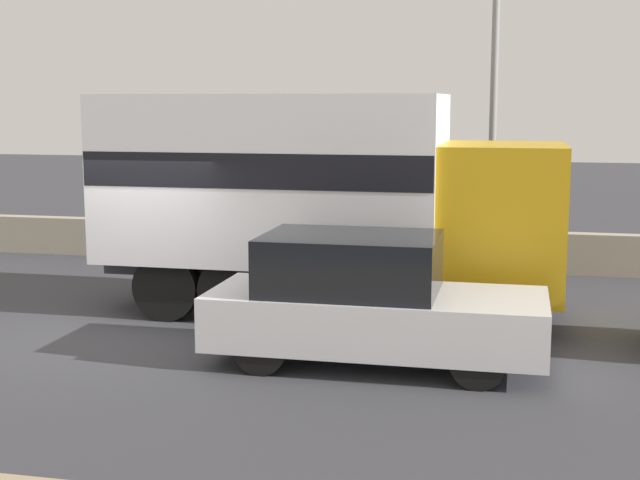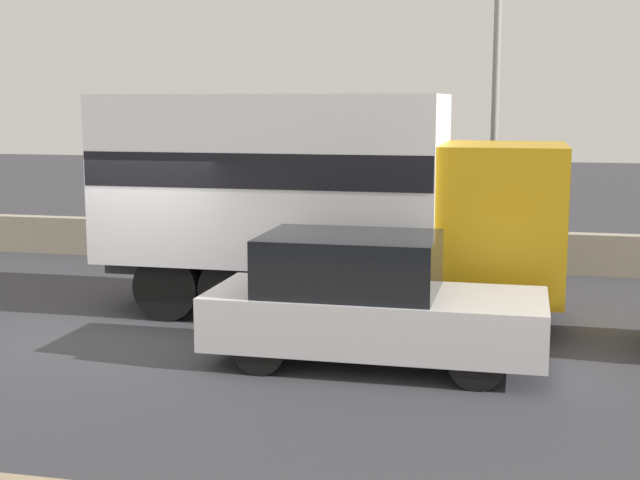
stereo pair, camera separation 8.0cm
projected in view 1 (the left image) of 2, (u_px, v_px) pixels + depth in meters
The scene contains 5 objects.
ground_plane at pixel (117, 336), 12.94m from camera, with size 80.00×80.00×0.00m, color #38383D.
stone_wall_backdrop at pixel (246, 242), 19.00m from camera, with size 60.00×0.35×0.81m.
street_lamp at pixel (494, 80), 17.04m from camera, with size 0.56×0.28×6.49m.
box_truck at pixel (314, 189), 14.09m from camera, with size 7.18×2.52×3.48m.
car_hatchback at pixel (368, 302), 11.49m from camera, with size 4.31×1.78×1.68m.
Camera 1 is at (5.63, -11.62, 3.38)m, focal length 50.00 mm.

